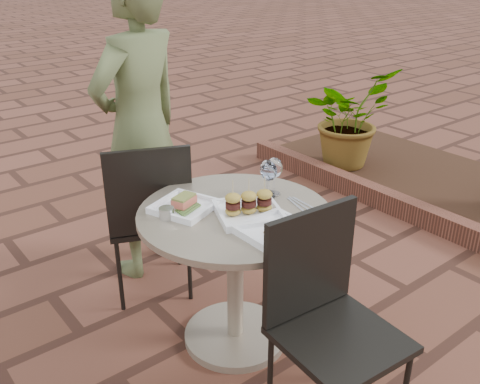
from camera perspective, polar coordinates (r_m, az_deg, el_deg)
ground at (r=3.04m, az=1.52°, el=-12.47°), size 60.00×60.00×0.00m
cafe_table at (r=2.57m, az=-0.53°, el=-7.00°), size 0.90×0.90×0.73m
chair_far at (r=2.92m, az=-9.70°, el=-1.82°), size 0.58×0.58×0.93m
chair_near at (r=2.17m, az=9.11°, el=-11.94°), size 0.47×0.47×0.93m
diner at (r=3.11m, az=-10.61°, el=6.68°), size 0.75×0.59×1.79m
plate_salmon at (r=2.48m, az=-5.94°, el=-1.44°), size 0.33×0.33×0.07m
plate_sliders at (r=2.40m, az=0.94°, el=-1.65°), size 0.37×0.37×0.18m
plate_tuna at (r=2.26m, az=3.88°, el=-4.18°), size 0.28×0.28×0.03m
wine_glass_right at (r=2.55m, az=3.11°, el=2.13°), size 0.08×0.08×0.18m
wine_glass_mid at (r=2.59m, az=2.93°, el=2.37°), size 0.07×0.07×0.17m
wine_glass_far at (r=2.57m, az=3.68°, el=2.49°), size 0.08×0.08×0.19m
steel_ramekin at (r=2.40m, az=-7.84°, el=-2.24°), size 0.08×0.08×0.05m
cutlery_set at (r=2.53m, az=6.38°, el=-1.27°), size 0.10×0.19×0.00m
planter_curb at (r=4.21m, az=15.75°, el=-1.00°), size 0.12×3.00×0.15m
mulch_bed at (r=4.78m, az=20.72°, el=0.81°), size 1.30×3.00×0.06m
potted_plant_a at (r=4.78m, az=11.47°, el=7.79°), size 0.83×0.74×0.85m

